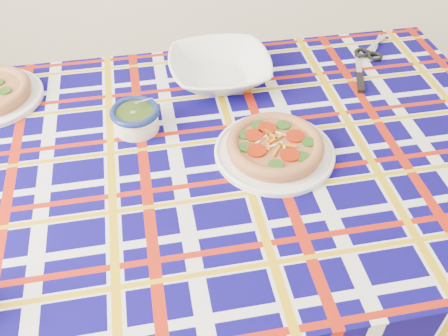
{
  "coord_description": "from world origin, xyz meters",
  "views": [
    {
      "loc": [
        -0.1,
        -0.68,
        1.67
      ],
      "look_at": [
        -0.05,
        0.22,
        0.82
      ],
      "focal_mm": 40.0,
      "sensor_mm": 36.0,
      "label": 1
    }
  ],
  "objects_px": {
    "pesto_bowl": "(135,117)",
    "serving_bowl": "(220,69)",
    "dining_table": "(208,177)",
    "main_focaccia_plate": "(275,145)"
  },
  "relations": [
    {
      "from": "pesto_bowl",
      "to": "serving_bowl",
      "type": "bearing_deg",
      "value": 43.1
    },
    {
      "from": "pesto_bowl",
      "to": "serving_bowl",
      "type": "xyz_separation_m",
      "value": [
        0.24,
        0.22,
        -0.0
      ]
    },
    {
      "from": "pesto_bowl",
      "to": "dining_table",
      "type": "bearing_deg",
      "value": -32.31
    },
    {
      "from": "main_focaccia_plate",
      "to": "serving_bowl",
      "type": "bearing_deg",
      "value": 109.3
    },
    {
      "from": "dining_table",
      "to": "serving_bowl",
      "type": "bearing_deg",
      "value": 74.2
    },
    {
      "from": "main_focaccia_plate",
      "to": "dining_table",
      "type": "bearing_deg",
      "value": 177.01
    },
    {
      "from": "main_focaccia_plate",
      "to": "pesto_bowl",
      "type": "bearing_deg",
      "value": 160.51
    },
    {
      "from": "dining_table",
      "to": "main_focaccia_plate",
      "type": "xyz_separation_m",
      "value": [
        0.17,
        -0.01,
        0.11
      ]
    },
    {
      "from": "dining_table",
      "to": "serving_bowl",
      "type": "xyz_separation_m",
      "value": [
        0.05,
        0.34,
        0.12
      ]
    },
    {
      "from": "main_focaccia_plate",
      "to": "serving_bowl",
      "type": "relative_size",
      "value": 1.04
    }
  ]
}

